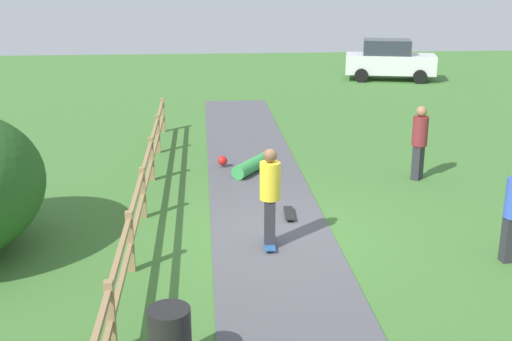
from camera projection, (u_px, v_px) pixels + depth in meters
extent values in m
plane|color=#427533|center=(273.00, 237.00, 12.62)|extent=(60.00, 60.00, 0.00)
cube|color=#515156|center=(273.00, 236.00, 12.62)|extent=(2.40, 28.00, 0.02)
cube|color=#997A51|center=(111.00, 318.00, 8.58)|extent=(0.12, 0.12, 1.10)
cube|color=#997A51|center=(130.00, 242.00, 11.03)|extent=(0.12, 0.12, 1.10)
cube|color=#997A51|center=(143.00, 193.00, 13.48)|extent=(0.12, 0.12, 1.10)
cube|color=#997A51|center=(151.00, 159.00, 15.92)|extent=(0.12, 0.12, 1.10)
cube|color=#997A51|center=(158.00, 134.00, 18.37)|extent=(0.12, 0.12, 1.10)
cube|color=#997A51|center=(163.00, 115.00, 20.82)|extent=(0.12, 0.12, 1.10)
cube|color=#997A51|center=(137.00, 217.00, 12.27)|extent=(0.08, 18.00, 0.09)
cube|color=#997A51|center=(136.00, 195.00, 12.13)|extent=(0.08, 18.00, 0.09)
cylinder|color=black|center=(170.00, 340.00, 8.25)|extent=(0.56, 0.56, 0.90)
cube|color=#265999|center=(270.00, 242.00, 12.15)|extent=(0.26, 0.81, 0.02)
cylinder|color=silver|center=(265.00, 238.00, 12.43)|extent=(0.03, 0.06, 0.06)
cylinder|color=silver|center=(273.00, 238.00, 12.43)|extent=(0.03, 0.06, 0.06)
cylinder|color=silver|center=(266.00, 250.00, 11.89)|extent=(0.03, 0.06, 0.06)
cylinder|color=silver|center=(274.00, 250.00, 11.89)|extent=(0.03, 0.06, 0.06)
cube|color=#2D2D33|center=(270.00, 221.00, 12.02)|extent=(0.22, 0.33, 0.85)
cylinder|color=yellow|center=(270.00, 181.00, 11.79)|extent=(0.41, 0.41, 0.71)
sphere|color=brown|center=(270.00, 156.00, 11.65)|extent=(0.25, 0.25, 0.25)
cylinder|color=green|center=(253.00, 165.00, 16.61)|extent=(1.16, 1.52, 0.36)
sphere|color=red|center=(222.00, 161.00, 17.02)|extent=(0.26, 0.26, 0.26)
cube|color=black|center=(289.00, 213.00, 13.62)|extent=(0.25, 0.81, 0.02)
cylinder|color=silver|center=(285.00, 210.00, 13.89)|extent=(0.03, 0.06, 0.06)
cylinder|color=silver|center=(292.00, 210.00, 13.90)|extent=(0.03, 0.06, 0.06)
cylinder|color=silver|center=(287.00, 220.00, 13.36)|extent=(0.03, 0.06, 0.06)
cylinder|color=silver|center=(294.00, 220.00, 13.36)|extent=(0.03, 0.06, 0.06)
cube|color=#2D2D33|center=(511.00, 239.00, 11.44)|extent=(0.34, 0.23, 0.84)
cube|color=#2D2D33|center=(418.00, 162.00, 16.04)|extent=(0.36, 0.37, 0.87)
cylinder|color=maroon|center=(420.00, 131.00, 15.80)|extent=(0.54, 0.54, 0.73)
sphere|color=#9E704C|center=(422.00, 111.00, 15.65)|extent=(0.26, 0.26, 0.26)
cube|color=silver|center=(390.00, 64.00, 30.82)|extent=(4.48, 2.63, 0.90)
cube|color=#2D333D|center=(387.00, 47.00, 30.62)|extent=(2.50, 2.03, 0.70)
cylinder|color=black|center=(417.00, 71.00, 31.60)|extent=(0.68, 0.38, 0.64)
cylinder|color=black|center=(420.00, 77.00, 29.93)|extent=(0.68, 0.38, 0.64)
cylinder|color=black|center=(361.00, 70.00, 31.98)|extent=(0.68, 0.38, 0.64)
cylinder|color=black|center=(361.00, 75.00, 30.32)|extent=(0.68, 0.38, 0.64)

